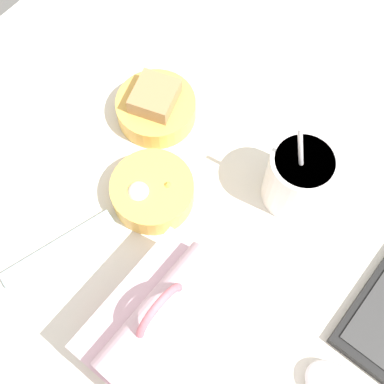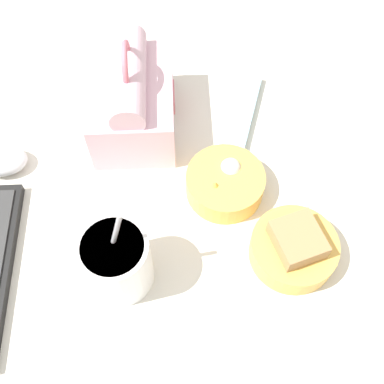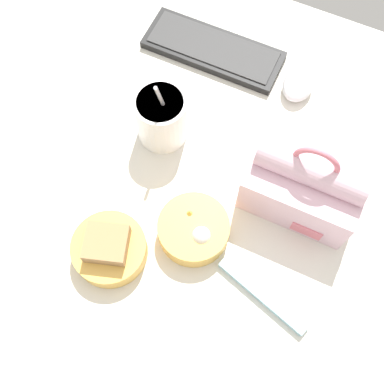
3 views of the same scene
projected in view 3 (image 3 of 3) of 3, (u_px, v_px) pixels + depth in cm
name	position (u px, v px, depth cm)	size (l,w,h in cm)	color
desk_surface	(179.00, 192.00, 95.66)	(140.00, 110.00, 2.00)	silver
keyboard	(213.00, 50.00, 106.53)	(30.73, 11.17, 2.10)	black
lunch_bag	(305.00, 183.00, 88.11)	(20.81, 14.66, 19.05)	beige
soup_cup	(161.00, 117.00, 94.14)	(10.17, 10.17, 19.30)	white
bento_bowl_sandwich	(109.00, 248.00, 87.40)	(13.71, 13.71, 7.42)	#EAB24C
bento_bowl_snacks	(194.00, 229.00, 89.13)	(13.33, 13.33, 5.86)	#EAB24C
computer_mouse	(298.00, 84.00, 102.03)	(6.36, 8.97, 3.70)	silver
chopstick_case	(263.00, 295.00, 86.17)	(18.82, 7.81, 1.60)	#99C6D6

